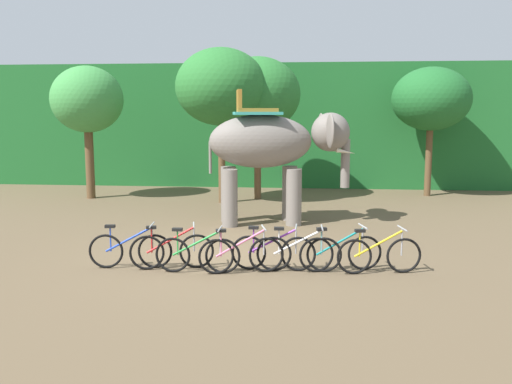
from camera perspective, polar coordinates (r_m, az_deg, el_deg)
name	(u,v)px	position (r m, az deg, el deg)	size (l,w,h in m)	color
ground_plane	(217,256)	(12.52, -3.96, -6.51)	(80.00, 80.00, 0.00)	brown
foliage_hedge	(268,124)	(26.22, 1.19, 6.93)	(36.00, 6.00, 5.16)	#1E6028
tree_left	(87,100)	(21.29, -16.88, 8.96)	(2.59, 2.59, 4.81)	brown
tree_center_right	(221,87)	(19.41, -3.58, 10.64)	(3.13, 3.13, 5.34)	brown
tree_center	(258,95)	(20.25, 0.17, 9.92)	(3.07, 3.07, 5.12)	brown
tree_center_left	(431,99)	(21.98, 17.48, 9.03)	(2.91, 2.91, 4.82)	brown
elephant	(272,146)	(15.81, 1.69, 4.68)	(4.24, 2.35, 3.78)	slate
bike_blue	(130,250)	(11.72, -12.73, -5.78)	(1.71, 0.52, 0.92)	black
bike_red	(172,250)	(11.50, -8.62, -5.93)	(1.68, 0.56, 0.92)	black
bike_green	(197,254)	(11.16, -6.00, -6.32)	(1.71, 0.52, 0.92)	black
bike_pink	(241,254)	(11.09, -1.53, -6.37)	(1.67, 0.59, 0.92)	black
bike_purple	(273,252)	(11.28, 1.77, -6.13)	(1.71, 0.52, 0.92)	black
bike_white	(299,253)	(11.23, 4.40, -6.21)	(1.71, 0.52, 0.92)	black
bike_teal	(340,252)	(11.35, 8.63, -6.12)	(1.67, 0.60, 0.92)	black
bike_yellow	(379,255)	(11.32, 12.46, -6.27)	(1.69, 0.53, 0.92)	black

